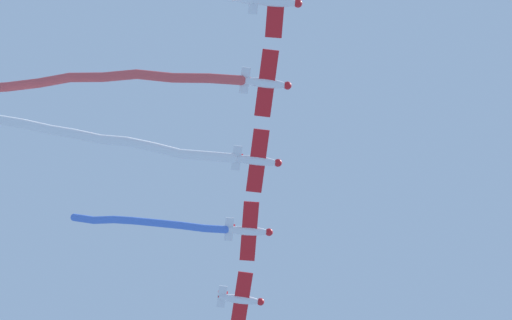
# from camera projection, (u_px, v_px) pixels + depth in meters

# --- Properties ---
(airplane_lead) EXTENTS (5.31, 6.92, 1.71)m
(airplane_lead) POSITION_uv_depth(u_px,v_px,m) (276.00, 2.00, 82.45)
(airplane_lead) COLOR white
(airplane_left_wing) EXTENTS (5.31, 6.88, 1.71)m
(airplane_left_wing) POSITION_uv_depth(u_px,v_px,m) (266.00, 83.00, 85.68)
(airplane_left_wing) COLOR white
(smoke_trail_left_wing) EXTENTS (27.51, 5.86, 4.13)m
(smoke_trail_left_wing) POSITION_uv_depth(u_px,v_px,m) (105.00, 80.00, 87.02)
(smoke_trail_left_wing) COLOR #DB4C4C
(airplane_right_wing) EXTENTS (5.31, 6.88, 1.71)m
(airplane_right_wing) POSITION_uv_depth(u_px,v_px,m) (257.00, 161.00, 88.35)
(airplane_right_wing) COLOR white
(smoke_trail_right_wing) EXTENTS (22.61, 11.06, 1.64)m
(smoke_trail_right_wing) POSITION_uv_depth(u_px,v_px,m) (114.00, 140.00, 87.08)
(smoke_trail_right_wing) COLOR white
(airplane_slot) EXTENTS (5.31, 6.92, 1.71)m
(airplane_slot) POSITION_uv_depth(u_px,v_px,m) (249.00, 231.00, 91.57)
(airplane_slot) COLOR white
(smoke_trail_slot) EXTENTS (15.84, 5.67, 1.80)m
(smoke_trail_slot) POSITION_uv_depth(u_px,v_px,m) (149.00, 223.00, 91.45)
(smoke_trail_slot) COLOR #4C75DB
(airplane_trail) EXTENTS (5.30, 6.86, 1.71)m
(airplane_trail) POSITION_uv_depth(u_px,v_px,m) (241.00, 299.00, 94.24)
(airplane_trail) COLOR white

